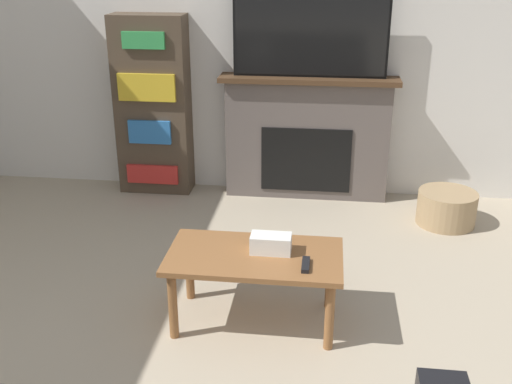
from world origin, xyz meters
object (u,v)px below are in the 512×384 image
Objects in this scene: tv at (310,33)px; coffee_table at (255,264)px; storage_basket at (447,208)px; fireplace at (307,137)px; bookshelf at (153,106)px.

coffee_table is (-0.20, -1.90, -0.98)m from tv.
coffee_table is 1.97m from storage_basket.
storage_basket is (1.09, -0.45, -0.38)m from fireplace.
fireplace is 1.51× the size of coffee_table.
coffee_table is at bearing -60.13° from bookshelf.
coffee_table is at bearing -131.29° from storage_basket.
tv is 1.27× the size of coffee_table.
coffee_table is 0.64× the size of bookshelf.
fireplace is at bearing 90.00° from tv.
fireplace is 0.84m from tv.
bookshelf is at bearing 169.74° from storage_basket.
tv is 0.81× the size of bookshelf.
storage_basket is (1.09, -0.43, -1.22)m from tv.
fireplace is 1.31m from bookshelf.
fireplace is 1.19× the size of tv.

